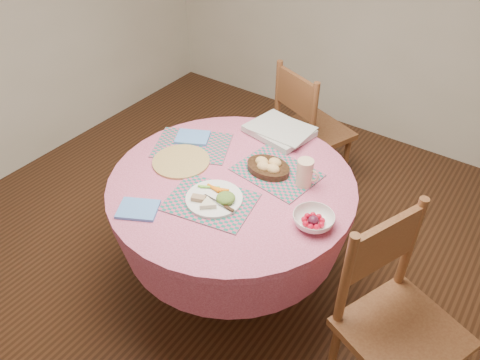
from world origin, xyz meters
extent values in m
plane|color=#331C0F|center=(0.00, 0.00, 0.00)|extent=(4.00, 4.00, 0.00)
cylinder|color=#CD5F87|center=(0.00, 0.00, 0.73)|extent=(1.24, 1.24, 0.04)
cone|color=#CD5F87|center=(0.00, 0.00, 0.56)|extent=(1.24, 1.24, 0.30)
cylinder|color=black|center=(0.00, 0.00, 0.22)|extent=(0.14, 0.14, 0.44)
cylinder|color=black|center=(0.00, 0.00, 0.03)|extent=(0.56, 0.56, 0.06)
cube|color=brown|center=(0.98, -0.14, 0.47)|extent=(0.58, 0.59, 0.04)
cylinder|color=brown|center=(0.75, -0.24, 0.23)|extent=(0.05, 0.05, 0.47)
cylinder|color=brown|center=(0.89, 0.10, 0.23)|extent=(0.05, 0.05, 0.47)
cylinder|color=brown|center=(0.73, -0.24, 0.73)|extent=(0.05, 0.05, 0.52)
cylinder|color=brown|center=(0.87, 0.11, 0.73)|extent=(0.05, 0.05, 0.52)
cube|color=brown|center=(0.80, -0.06, 0.83)|extent=(0.17, 0.36, 0.25)
cube|color=brown|center=(-0.08, 1.07, 0.45)|extent=(0.56, 0.55, 0.04)
cylinder|color=brown|center=(0.15, 1.16, 0.22)|extent=(0.05, 0.05, 0.45)
cylinder|color=brown|center=(-0.19, 1.30, 0.22)|extent=(0.05, 0.05, 0.45)
cylinder|color=brown|center=(0.02, 0.85, 0.22)|extent=(0.05, 0.05, 0.45)
cylinder|color=brown|center=(-0.31, 0.98, 0.22)|extent=(0.05, 0.05, 0.45)
cylinder|color=brown|center=(0.02, 0.83, 0.70)|extent=(0.05, 0.05, 0.50)
cylinder|color=brown|center=(-0.32, 0.96, 0.70)|extent=(0.05, 0.05, 0.50)
cube|color=brown|center=(-0.15, 0.90, 0.80)|extent=(0.35, 0.16, 0.24)
cube|color=#126759|center=(0.01, -0.19, 0.75)|extent=(0.45, 0.37, 0.01)
cube|color=#126759|center=(-0.36, 0.13, 0.75)|extent=(0.49, 0.44, 0.01)
cube|color=#126759|center=(0.15, 0.19, 0.75)|extent=(0.44, 0.35, 0.01)
cylinder|color=olive|center=(-0.31, -0.03, 0.76)|extent=(0.30, 0.30, 0.01)
cube|color=#5488D9|center=(-0.23, -0.42, 0.76)|extent=(0.22, 0.21, 0.01)
cube|color=#5488D9|center=(-0.40, 0.18, 0.76)|extent=(0.22, 0.21, 0.01)
cylinder|color=white|center=(0.02, -0.17, 0.76)|extent=(0.27, 0.27, 0.01)
ellipsoid|color=#355D20|center=(0.08, -0.18, 0.79)|extent=(0.12, 0.12, 0.04)
cylinder|color=beige|center=(0.01, -0.23, 0.78)|extent=(0.13, 0.13, 0.02)
cube|color=#947355|center=(-0.05, -0.20, 0.78)|extent=(0.07, 0.06, 0.02)
cube|color=silver|center=(0.04, -0.20, 0.77)|extent=(0.15, 0.02, 0.00)
cylinder|color=black|center=(0.11, 0.17, 0.77)|extent=(0.23, 0.23, 0.03)
ellipsoid|color=#E8C676|center=(0.07, 0.17, 0.81)|extent=(0.07, 0.06, 0.05)
ellipsoid|color=#E8C676|center=(0.13, 0.20, 0.81)|extent=(0.07, 0.06, 0.05)
ellipsoid|color=#E8C676|center=(0.15, 0.15, 0.81)|extent=(0.07, 0.06, 0.05)
ellipsoid|color=#E8C676|center=(0.10, 0.14, 0.81)|extent=(0.07, 0.06, 0.05)
cylinder|color=beige|center=(0.31, 0.18, 0.83)|extent=(0.08, 0.08, 0.14)
torus|color=beige|center=(0.35, 0.18, 0.83)|extent=(0.07, 0.01, 0.07)
imported|color=white|center=(0.48, -0.04, 0.78)|extent=(0.19, 0.19, 0.06)
sphere|color=#B90922|center=(0.52, -0.04, 0.77)|extent=(0.03, 0.03, 0.03)
sphere|color=#B90922|center=(0.51, -0.02, 0.77)|extent=(0.03, 0.03, 0.03)
sphere|color=#B90922|center=(0.48, 0.00, 0.77)|extent=(0.03, 0.03, 0.03)
sphere|color=#B90922|center=(0.46, -0.01, 0.77)|extent=(0.03, 0.03, 0.03)
sphere|color=#B90922|center=(0.44, -0.03, 0.77)|extent=(0.03, 0.03, 0.03)
sphere|color=#B90922|center=(0.44, -0.06, 0.77)|extent=(0.03, 0.03, 0.03)
sphere|color=#B90922|center=(0.46, -0.08, 0.77)|extent=(0.03, 0.03, 0.03)
sphere|color=#B90922|center=(0.48, -0.08, 0.77)|extent=(0.03, 0.03, 0.03)
sphere|color=#B90922|center=(0.51, -0.07, 0.77)|extent=(0.03, 0.03, 0.03)
sphere|color=#471429|center=(0.48, -0.04, 0.78)|extent=(0.05, 0.05, 0.05)
cube|color=silver|center=(-0.03, 0.50, 0.77)|extent=(0.38, 0.33, 0.03)
cube|color=silver|center=(-0.01, 0.50, 0.80)|extent=(0.33, 0.26, 0.01)
camera|label=1|loc=(1.08, -1.46, 2.21)|focal=35.00mm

